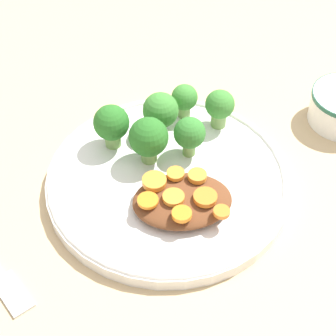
{
  "coord_description": "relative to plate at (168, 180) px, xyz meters",
  "views": [
    {
      "loc": [
        0.05,
        0.44,
        0.51
      ],
      "look_at": [
        0.0,
        0.0,
        0.03
      ],
      "focal_mm": 60.0,
      "sensor_mm": 36.0,
      "label": 1
    }
  ],
  "objects": [
    {
      "name": "broccoli_floret_4",
      "position": [
        -0.08,
        -0.08,
        0.04
      ],
      "size": [
        0.04,
        0.04,
        0.05
      ],
      "color": "#7FA85B",
      "rests_on": "plate"
    },
    {
      "name": "carrot_slice_5",
      "position": [
        -0.05,
        0.08,
        0.03
      ],
      "size": [
        0.02,
        0.02,
        0.01
      ],
      "primitive_type": "cylinder",
      "color": "orange",
      "rests_on": "stew_mound"
    },
    {
      "name": "carrot_slice_1",
      "position": [
        0.03,
        0.05,
        0.03
      ],
      "size": [
        0.02,
        0.02,
        0.0
      ],
      "primitive_type": "cylinder",
      "color": "orange",
      "rests_on": "stew_mound"
    },
    {
      "name": "carrot_slice_6",
      "position": [
        -0.01,
        0.02,
        0.03
      ],
      "size": [
        0.02,
        0.02,
        0.01
      ],
      "primitive_type": "cylinder",
      "color": "orange",
      "rests_on": "stew_mound"
    },
    {
      "name": "broccoli_floret_2",
      "position": [
        -0.03,
        -0.04,
        0.04
      ],
      "size": [
        0.04,
        0.04,
        0.05
      ],
      "color": "#759E51",
      "rests_on": "plate"
    },
    {
      "name": "broccoli_floret_5",
      "position": [
        -0.03,
        -0.11,
        0.03
      ],
      "size": [
        0.03,
        0.03,
        0.05
      ],
      "color": "#7FA85B",
      "rests_on": "plate"
    },
    {
      "name": "carrot_slice_2",
      "position": [
        -0.03,
        0.06,
        0.03
      ],
      "size": [
        0.03,
        0.03,
        0.01
      ],
      "primitive_type": "cylinder",
      "color": "orange",
      "rests_on": "stew_mound"
    },
    {
      "name": "carrot_slice_3",
      "position": [
        0.0,
        0.05,
        0.03
      ],
      "size": [
        0.02,
        0.02,
        0.01
      ],
      "primitive_type": "cylinder",
      "color": "orange",
      "rests_on": "stew_mound"
    },
    {
      "name": "broccoli_floret_0",
      "position": [
        0.0,
        -0.08,
        0.04
      ],
      "size": [
        0.04,
        0.04,
        0.06
      ],
      "color": "#7FA85B",
      "rests_on": "plate"
    },
    {
      "name": "ground_plane",
      "position": [
        0.0,
        0.0,
        -0.01
      ],
      "size": [
        4.0,
        4.0,
        0.0
      ],
      "primitive_type": "plane",
      "color": "tan"
    },
    {
      "name": "broccoli_floret_1",
      "position": [
        0.02,
        -0.03,
        0.04
      ],
      "size": [
        0.05,
        0.05,
        0.06
      ],
      "color": "#759E51",
      "rests_on": "plate"
    },
    {
      "name": "stew_mound",
      "position": [
        -0.01,
        0.05,
        0.02
      ],
      "size": [
        0.11,
        0.08,
        0.02
      ],
      "primitive_type": "ellipsoid",
      "color": "brown",
      "rests_on": "plate"
    },
    {
      "name": "carrot_slice_4",
      "position": [
        -0.03,
        0.02,
        0.03
      ],
      "size": [
        0.02,
        0.02,
        0.01
      ],
      "primitive_type": "cylinder",
      "color": "orange",
      "rests_on": "stew_mound"
    },
    {
      "name": "broccoli_floret_3",
      "position": [
        0.06,
        -0.06,
        0.04
      ],
      "size": [
        0.04,
        0.04,
        0.06
      ],
      "color": "#759E51",
      "rests_on": "plate"
    },
    {
      "name": "plate",
      "position": [
        0.0,
        0.0,
        0.0
      ],
      "size": [
        0.29,
        0.29,
        0.02
      ],
      "color": "white",
      "rests_on": "ground_plane"
    },
    {
      "name": "carrot_slice_0",
      "position": [
        0.02,
        0.03,
        0.03
      ],
      "size": [
        0.03,
        0.03,
        0.01
      ],
      "primitive_type": "cylinder",
      "color": "orange",
      "rests_on": "stew_mound"
    },
    {
      "name": "carrot_slice_7",
      "position": [
        -0.01,
        0.08,
        0.03
      ],
      "size": [
        0.02,
        0.02,
        0.01
      ],
      "primitive_type": "cylinder",
      "color": "orange",
      "rests_on": "stew_mound"
    }
  ]
}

